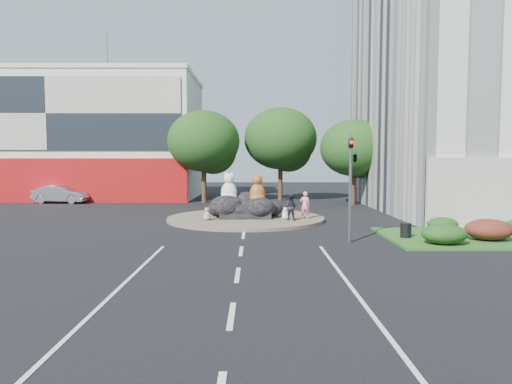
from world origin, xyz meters
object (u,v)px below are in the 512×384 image
kitten_calico (207,214)px  kitten_white (285,213)px  cat_white (229,187)px  cat_tabby (257,188)px  pedestrian_dark (291,207)px  parked_car (61,194)px  litter_bin (406,230)px  pedestrian_pink (305,205)px

kitten_calico → kitten_white: (4.78, 0.45, -0.02)m
cat_white → cat_tabby: bearing=0.5°
cat_white → pedestrian_dark: cat_white is taller
kitten_calico → parked_car: 19.42m
cat_white → litter_bin: 11.73m
litter_bin → parked_car: bearing=142.6°
kitten_calico → pedestrian_pink: 6.10m
pedestrian_dark → parked_car: pedestrian_dark is taller
pedestrian_pink → kitten_calico: bearing=10.0°
litter_bin → cat_tabby: bearing=135.0°
litter_bin → kitten_white: bearing=131.3°
pedestrian_pink → pedestrian_dark: size_ratio=1.06×
cat_tabby → parked_car: bearing=142.0°
cat_tabby → cat_white: bearing=166.5°
kitten_white → parked_car: bearing=128.7°
parked_car → litter_bin: 30.93m
pedestrian_pink → parked_car: bearing=-28.1°
kitten_white → pedestrian_pink: 1.37m
cat_tabby → parked_car: (-17.45, 11.67, -1.25)m
kitten_calico → parked_car: size_ratio=0.17×
litter_bin → pedestrian_dark: bearing=131.8°
kitten_white → litter_bin: 8.21m
cat_tabby → pedestrian_dark: 2.67m
pedestrian_dark → litter_bin: bearing=158.6°
cat_tabby → pedestrian_pink: 3.19m
cat_tabby → litter_bin: bearing=-49.2°
cat_tabby → litter_bin: size_ratio=2.71×
pedestrian_pink → litter_bin: bearing=125.8°
kitten_calico → kitten_white: kitten_calico is taller
pedestrian_pink → litter_bin: pedestrian_pink is taller
cat_tabby → pedestrian_dark: bearing=-39.0°
cat_white → pedestrian_pink: bearing=-1.5°
cat_tabby → parked_car: cat_tabby is taller
cat_white → kitten_calico: 2.59m
cat_white → pedestrian_dark: 4.34m
litter_bin → pedestrian_pink: bearing=122.8°
pedestrian_pink → parked_car: 23.84m
pedestrian_dark → parked_car: size_ratio=0.33×
cat_white → kitten_white: cat_white is taller
kitten_white → pedestrian_pink: pedestrian_pink is taller
kitten_white → pedestrian_dark: pedestrian_dark is taller
pedestrian_pink → pedestrian_dark: pedestrian_pink is taller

